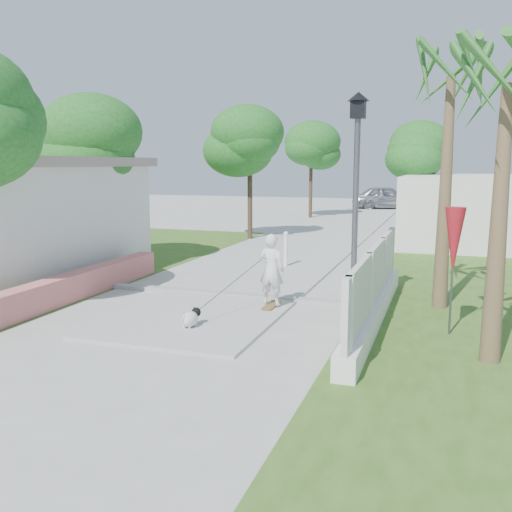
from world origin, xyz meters
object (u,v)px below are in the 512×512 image
at_px(street_lamp, 356,195).
at_px(bollard, 286,248).
at_px(skateboarder, 240,281).
at_px(parked_car, 387,198).
at_px(patio_umbrella, 454,242).
at_px(dog, 191,318).

distance_m(street_lamp, bollard, 5.56).
bearing_deg(skateboarder, bollard, -77.45).
xyz_separation_m(bollard, parked_car, (0.58, 23.35, 0.21)).
distance_m(skateboarder, parked_car, 28.78).
relative_size(bollard, patio_umbrella, 0.47).
bearing_deg(dog, skateboarder, 77.90).
distance_m(bollard, dog, 6.72).
bearing_deg(parked_car, skateboarder, 168.78).
bearing_deg(parked_car, street_lamp, 173.18).
height_order(bollard, skateboarder, skateboarder).
bearing_deg(patio_umbrella, skateboarder, 178.98).
relative_size(street_lamp, dog, 7.49).
relative_size(skateboarder, dog, 3.66).
bearing_deg(skateboarder, patio_umbrella, -174.33).
height_order(dog, parked_car, parked_car).
distance_m(street_lamp, dog, 4.09).
height_order(street_lamp, bollard, street_lamp).
xyz_separation_m(dog, parked_car, (0.53, 30.06, 0.57)).
bearing_deg(street_lamp, patio_umbrella, -27.76).
bearing_deg(skateboarder, street_lamp, -149.89).
xyz_separation_m(bollard, skateboarder, (0.56, -5.43, 0.13)).
xyz_separation_m(patio_umbrella, skateboarder, (-4.04, 0.07, -0.97)).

